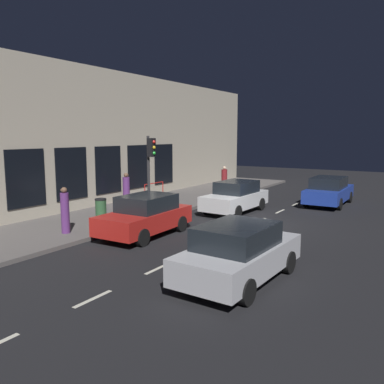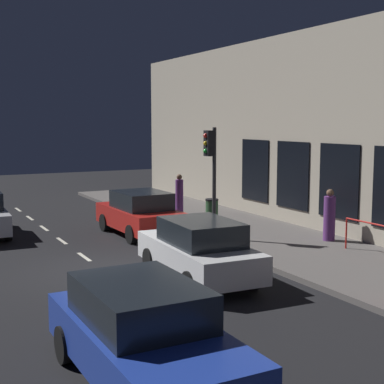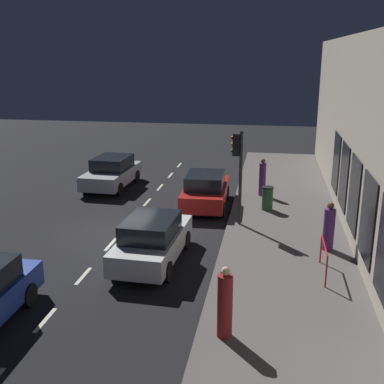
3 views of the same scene
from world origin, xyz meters
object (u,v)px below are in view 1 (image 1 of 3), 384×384
at_px(traffic_light, 150,160).
at_px(parked_car_2, 329,191).
at_px(parked_car_1, 239,252).
at_px(pedestrian_2, 224,181).
at_px(pedestrian_1, 65,212).
at_px(trash_bin, 101,210).
at_px(pedestrian_0, 126,190).
at_px(parked_car_3, 235,197).
at_px(parked_car_0, 145,215).

xyz_separation_m(traffic_light, parked_car_2, (-5.98, -8.46, -1.97)).
bearing_deg(parked_car_1, pedestrian_2, 121.53).
bearing_deg(pedestrian_1, trash_bin, -38.08).
distance_m(pedestrian_0, trash_bin, 4.60).
xyz_separation_m(parked_car_2, pedestrian_0, (9.29, 6.41, 0.14)).
bearing_deg(pedestrian_0, pedestrian_1, -43.39).
bearing_deg(parked_car_3, pedestrian_0, 18.90).
relative_size(parked_car_0, pedestrian_2, 2.31).
bearing_deg(parked_car_2, pedestrian_0, -145.87).
bearing_deg(parked_car_0, pedestrian_2, -80.99).
bearing_deg(pedestrian_1, traffic_light, -57.61).
xyz_separation_m(pedestrian_2, trash_bin, (0.84, 9.93, -0.32)).
bearing_deg(trash_bin, parked_car_3, -122.32).
relative_size(traffic_light, parked_car_0, 0.89).
bearing_deg(parked_car_2, parked_car_0, -112.58).
xyz_separation_m(parked_car_1, pedestrian_1, (7.69, -0.70, 0.20)).
height_order(traffic_light, trash_bin, traffic_light).
bearing_deg(trash_bin, parked_car_0, 172.66).
height_order(parked_car_1, pedestrian_0, pedestrian_0).
relative_size(parked_car_1, trash_bin, 4.20).
bearing_deg(pedestrian_0, parked_car_1, -9.07).
relative_size(parked_car_1, parked_car_3, 1.01).
height_order(parked_car_0, trash_bin, parked_car_0).
xyz_separation_m(traffic_light, parked_car_1, (-6.80, 4.89, -1.97)).
relative_size(traffic_light, parked_car_1, 0.86).
height_order(pedestrian_0, trash_bin, pedestrian_0).
xyz_separation_m(pedestrian_1, trash_bin, (0.29, -2.17, -0.32)).
height_order(parked_car_0, parked_car_3, same).
height_order(traffic_light, pedestrian_2, traffic_light).
bearing_deg(pedestrian_1, pedestrian_2, -48.20).
bearing_deg(parked_car_2, traffic_light, -125.69).
bearing_deg(pedestrian_0, parked_car_3, 41.86).
relative_size(traffic_light, pedestrian_1, 2.08).
distance_m(traffic_light, pedestrian_0, 4.31).
bearing_deg(parked_car_0, traffic_light, -57.95).
xyz_separation_m(parked_car_0, parked_car_1, (-5.23, 2.52, 0.00)).
xyz_separation_m(parked_car_0, pedestrian_1, (2.47, 1.82, 0.20)).
distance_m(traffic_light, parked_car_1, 8.61).
distance_m(parked_car_3, pedestrian_0, 6.04).
bearing_deg(parked_car_2, trash_bin, -124.79).
height_order(pedestrian_0, pedestrian_1, pedestrian_1).
bearing_deg(traffic_light, parked_car_2, -125.23).
relative_size(parked_car_0, parked_car_2, 0.93).
relative_size(pedestrian_0, pedestrian_1, 0.95).
height_order(parked_car_3, trash_bin, parked_car_3).
xyz_separation_m(pedestrian_0, pedestrian_2, (-2.98, -5.86, 0.05)).
distance_m(parked_car_0, parked_car_3, 6.20).
bearing_deg(parked_car_1, pedestrian_1, 177.18).
bearing_deg(traffic_light, pedestrian_1, 77.95).
bearing_deg(traffic_light, trash_bin, 59.67).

